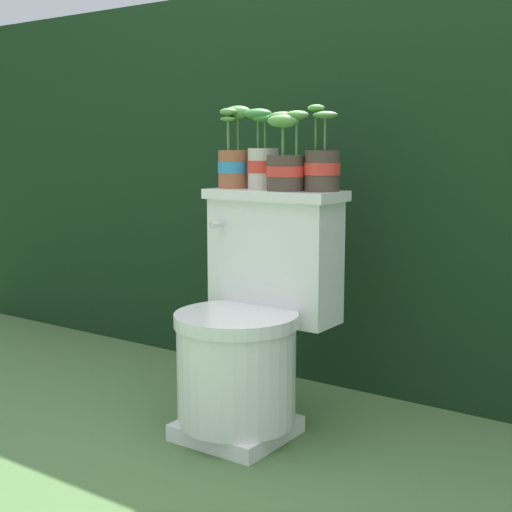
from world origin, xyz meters
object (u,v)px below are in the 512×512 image
Objects in this scene: toilet at (251,327)px; potted_plant_middle at (286,160)px; potted_plant_left at (234,158)px; potted_plant_midright at (322,165)px; potted_plant_midleft at (263,158)px.

toilet is 3.08× the size of potted_plant_middle.
potted_plant_left is at bearing 173.01° from potted_plant_middle.
potted_plant_midright is at bearing 2.06° from potted_plant_left.
potted_plant_midleft is (0.11, 0.00, 0.00)m from potted_plant_left.
potted_plant_midleft is 1.05× the size of potted_plant_middle.
toilet is 0.51m from potted_plant_midright.
potted_plant_midleft is 0.97× the size of potted_plant_midright.
potted_plant_middle is 0.93× the size of potted_plant_midright.
potted_plant_middle is (0.05, 0.10, 0.48)m from toilet.
potted_plant_middle reaches higher than toilet.
toilet is 0.51m from potted_plant_midleft.
potted_plant_left reaches higher than toilet.
potted_plant_left is (-0.16, 0.13, 0.49)m from toilet.
potted_plant_midleft reaches higher than toilet.
potted_plant_midleft is at bearing 110.59° from toilet.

